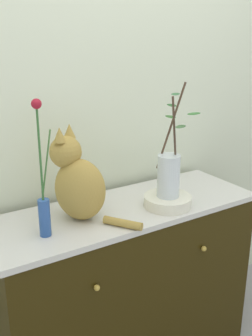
{
  "coord_description": "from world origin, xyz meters",
  "views": [
    {
      "loc": [
        -0.85,
        -1.35,
        1.55
      ],
      "look_at": [
        0.0,
        0.0,
        1.01
      ],
      "focal_mm": 42.15,
      "sensor_mm": 36.0,
      "label": 1
    }
  ],
  "objects_px": {
    "bowl_porcelain": "(168,201)",
    "candle_pillar": "(164,180)",
    "vase_slim_green": "(43,199)",
    "cat_sitting": "(78,182)",
    "vase_glass_clear": "(169,172)",
    "sideboard": "(126,287)"
  },
  "relations": [
    {
      "from": "vase_glass_clear",
      "to": "candle_pillar",
      "type": "xyz_separation_m",
      "value": [
        0.1,
        0.16,
        -0.11
      ]
    },
    {
      "from": "vase_glass_clear",
      "to": "candle_pillar",
      "type": "relative_size",
      "value": 4.18
    },
    {
      "from": "cat_sitting",
      "to": "bowl_porcelain",
      "type": "height_order",
      "value": "cat_sitting"
    },
    {
      "from": "bowl_porcelain",
      "to": "candle_pillar",
      "type": "distance_m",
      "value": 0.19
    },
    {
      "from": "sideboard",
      "to": "vase_glass_clear",
      "type": "xyz_separation_m",
      "value": [
        0.16,
        -0.09,
        0.57
      ]
    },
    {
      "from": "vase_slim_green",
      "to": "bowl_porcelain",
      "type": "relative_size",
      "value": 2.45
    },
    {
      "from": "cat_sitting",
      "to": "vase_slim_green",
      "type": "distance_m",
      "value": 0.19
    },
    {
      "from": "vase_slim_green",
      "to": "vase_glass_clear",
      "type": "xyz_separation_m",
      "value": [
        0.56,
        -0.03,
        0.01
      ]
    },
    {
      "from": "cat_sitting",
      "to": "vase_slim_green",
      "type": "relative_size",
      "value": 0.75
    },
    {
      "from": "vase_slim_green",
      "to": "candle_pillar",
      "type": "relative_size",
      "value": 4.37
    },
    {
      "from": "bowl_porcelain",
      "to": "candle_pillar",
      "type": "bearing_deg",
      "value": 57.18
    },
    {
      "from": "bowl_porcelain",
      "to": "vase_glass_clear",
      "type": "relative_size",
      "value": 0.43
    },
    {
      "from": "candle_pillar",
      "to": "cat_sitting",
      "type": "bearing_deg",
      "value": -172.87
    },
    {
      "from": "sideboard",
      "to": "bowl_porcelain",
      "type": "distance_m",
      "value": 0.48
    },
    {
      "from": "bowl_porcelain",
      "to": "vase_glass_clear",
      "type": "bearing_deg",
      "value": 15.79
    },
    {
      "from": "bowl_porcelain",
      "to": "candle_pillar",
      "type": "height_order",
      "value": "candle_pillar"
    },
    {
      "from": "candle_pillar",
      "to": "vase_glass_clear",
      "type": "bearing_deg",
      "value": -122.31
    },
    {
      "from": "cat_sitting",
      "to": "bowl_porcelain",
      "type": "xyz_separation_m",
      "value": [
        0.38,
        -0.1,
        -0.14
      ]
    },
    {
      "from": "bowl_porcelain",
      "to": "candle_pillar",
      "type": "xyz_separation_m",
      "value": [
        0.1,
        0.16,
        0.03
      ]
    },
    {
      "from": "bowl_porcelain",
      "to": "candle_pillar",
      "type": "relative_size",
      "value": 1.78
    },
    {
      "from": "cat_sitting",
      "to": "vase_glass_clear",
      "type": "distance_m",
      "value": 0.4
    },
    {
      "from": "candle_pillar",
      "to": "vase_slim_green",
      "type": "bearing_deg",
      "value": -168.77
    }
  ]
}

